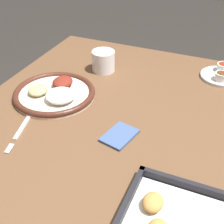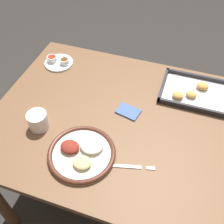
{
  "view_description": "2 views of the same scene",
  "coord_description": "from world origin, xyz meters",
  "px_view_note": "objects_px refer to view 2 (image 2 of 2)",
  "views": [
    {
      "loc": [
        0.65,
        0.29,
        1.25
      ],
      "look_at": [
        -0.02,
        0.0,
        0.73
      ],
      "focal_mm": 50.0,
      "sensor_mm": 36.0,
      "label": 1
    },
    {
      "loc": [
        0.22,
        -0.71,
        1.58
      ],
      "look_at": [
        -0.02,
        0.0,
        0.73
      ],
      "focal_mm": 42.0,
      "sensor_mm": 36.0,
      "label": 2
    }
  ],
  "objects_px": {
    "drinking_cup": "(38,121)",
    "napkin": "(128,111)",
    "fork": "(125,166)",
    "saucer_plate": "(58,62)",
    "dinner_plate": "(82,153)",
    "baking_tray": "(198,93)"
  },
  "relations": [
    {
      "from": "baking_tray",
      "to": "napkin",
      "type": "distance_m",
      "value": 0.35
    },
    {
      "from": "fork",
      "to": "baking_tray",
      "type": "height_order",
      "value": "baking_tray"
    },
    {
      "from": "saucer_plate",
      "to": "napkin",
      "type": "relative_size",
      "value": 1.33
    },
    {
      "from": "dinner_plate",
      "to": "baking_tray",
      "type": "height_order",
      "value": "dinner_plate"
    },
    {
      "from": "fork",
      "to": "saucer_plate",
      "type": "height_order",
      "value": "saucer_plate"
    },
    {
      "from": "saucer_plate",
      "to": "fork",
      "type": "bearing_deg",
      "value": -43.06
    },
    {
      "from": "fork",
      "to": "drinking_cup",
      "type": "height_order",
      "value": "drinking_cup"
    },
    {
      "from": "dinner_plate",
      "to": "napkin",
      "type": "height_order",
      "value": "dinner_plate"
    },
    {
      "from": "dinner_plate",
      "to": "saucer_plate",
      "type": "relative_size",
      "value": 1.77
    },
    {
      "from": "fork",
      "to": "napkin",
      "type": "distance_m",
      "value": 0.28
    },
    {
      "from": "drinking_cup",
      "to": "napkin",
      "type": "bearing_deg",
      "value": 30.74
    },
    {
      "from": "baking_tray",
      "to": "saucer_plate",
      "type": "bearing_deg",
      "value": 179.66
    },
    {
      "from": "napkin",
      "to": "dinner_plate",
      "type": "bearing_deg",
      "value": -111.77
    },
    {
      "from": "dinner_plate",
      "to": "baking_tray",
      "type": "xyz_separation_m",
      "value": [
        0.39,
        0.48,
        -0.0
      ]
    },
    {
      "from": "baking_tray",
      "to": "dinner_plate",
      "type": "bearing_deg",
      "value": -128.94
    },
    {
      "from": "fork",
      "to": "saucer_plate",
      "type": "distance_m",
      "value": 0.71
    },
    {
      "from": "saucer_plate",
      "to": "drinking_cup",
      "type": "relative_size",
      "value": 1.81
    },
    {
      "from": "drinking_cup",
      "to": "napkin",
      "type": "xyz_separation_m",
      "value": [
        0.34,
        0.2,
        -0.03
      ]
    },
    {
      "from": "baking_tray",
      "to": "drinking_cup",
      "type": "xyz_separation_m",
      "value": [
        -0.62,
        -0.41,
        0.03
      ]
    },
    {
      "from": "baking_tray",
      "to": "drinking_cup",
      "type": "distance_m",
      "value": 0.74
    },
    {
      "from": "fork",
      "to": "napkin",
      "type": "bearing_deg",
      "value": 89.64
    },
    {
      "from": "dinner_plate",
      "to": "baking_tray",
      "type": "bearing_deg",
      "value": 51.06
    }
  ]
}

